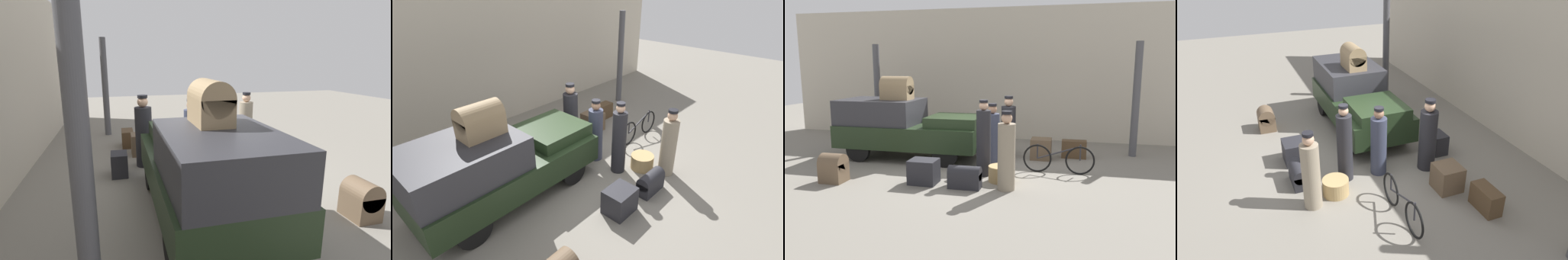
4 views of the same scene
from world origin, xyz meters
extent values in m
plane|color=gray|center=(0.00, 0.00, 0.00)|extent=(30.00, 30.00, 0.00)
cube|color=beige|center=(0.00, 4.08, 2.25)|extent=(16.00, 0.15, 4.50)
cylinder|color=#4C4C51|center=(-3.75, 2.27, 1.62)|extent=(0.21, 0.21, 3.23)
cylinder|color=black|center=(-0.64, 1.38, 0.33)|extent=(0.67, 0.12, 0.67)
cylinder|color=black|center=(-0.64, -0.13, 0.33)|extent=(0.67, 0.12, 0.67)
cylinder|color=black|center=(-3.11, 1.38, 0.33)|extent=(0.67, 0.12, 0.67)
cylinder|color=black|center=(-3.11, -0.13, 0.33)|extent=(0.67, 0.12, 0.67)
cube|color=black|center=(-1.87, 0.62, 0.66)|extent=(3.97, 1.67, 0.61)
cube|color=#2D2D33|center=(-2.77, 0.62, 1.30)|extent=(2.18, 1.54, 0.68)
cube|color=black|center=(-0.58, 0.62, 1.10)|extent=(1.39, 1.31, 0.27)
torus|color=black|center=(2.69, 0.00, 0.35)|extent=(0.69, 0.04, 0.69)
torus|color=black|center=(1.68, 0.00, 0.35)|extent=(0.69, 0.04, 0.69)
cylinder|color=#232328|center=(2.18, 0.00, 0.52)|extent=(1.02, 0.04, 0.37)
cylinder|color=#232328|center=(1.68, 0.00, 0.52)|extent=(0.04, 0.04, 0.36)
cylinder|color=#232328|center=(2.69, 0.00, 0.54)|extent=(0.04, 0.04, 0.39)
cylinder|color=tan|center=(0.95, -0.94, 0.18)|extent=(0.56, 0.56, 0.36)
cylinder|color=#33384C|center=(0.51, 0.22, 0.69)|extent=(0.36, 0.36, 1.38)
sphere|color=#936B51|center=(0.51, 0.22, 1.49)|extent=(0.23, 0.23, 0.23)
cylinder|color=black|center=(0.51, 0.22, 1.60)|extent=(0.21, 0.21, 0.06)
cylinder|color=#232328|center=(0.74, 1.34, 0.72)|extent=(0.40, 0.40, 1.45)
sphere|color=tan|center=(0.74, 1.34, 1.57)|extent=(0.25, 0.25, 0.25)
cylinder|color=black|center=(0.74, 1.34, 1.70)|extent=(0.24, 0.24, 0.07)
cylinder|color=gray|center=(1.16, -1.48, 0.71)|extent=(0.37, 0.37, 1.41)
sphere|color=tan|center=(1.16, -1.48, 1.52)|extent=(0.23, 0.23, 0.23)
cylinder|color=black|center=(1.16, -1.48, 1.64)|extent=(0.22, 0.22, 0.06)
cylinder|color=#232328|center=(0.46, -0.56, 0.78)|extent=(0.34, 0.34, 1.55)
sphere|color=tan|center=(0.46, -0.56, 1.66)|extent=(0.21, 0.21, 0.21)
cylinder|color=black|center=(0.46, -0.56, 1.77)|extent=(0.20, 0.20, 0.06)
cube|color=#232328|center=(0.22, 1.95, 0.26)|extent=(0.51, 0.36, 0.52)
cube|color=#232328|center=(-0.68, -1.48, 0.27)|extent=(0.61, 0.50, 0.54)
cube|color=#4C3823|center=(2.56, 1.68, 0.25)|extent=(0.67, 0.33, 0.49)
cube|color=brown|center=(-2.69, -1.85, 0.22)|extent=(0.52, 0.44, 0.43)
cylinder|color=brown|center=(-2.69, -1.85, 0.43)|extent=(0.52, 0.44, 0.44)
cube|color=brown|center=(1.67, 1.34, 0.29)|extent=(0.55, 0.55, 0.57)
cube|color=#232328|center=(0.29, -1.59, 0.17)|extent=(0.69, 0.31, 0.34)
cylinder|color=#232328|center=(0.29, -1.59, 0.34)|extent=(0.69, 0.31, 0.31)
cube|color=#937A56|center=(-2.27, 0.62, 1.83)|extent=(0.81, 0.50, 0.39)
cylinder|color=#937A56|center=(-2.27, 0.62, 2.03)|extent=(0.81, 0.50, 0.50)
camera|label=1|loc=(-6.43, 1.93, 2.58)|focal=28.00mm
camera|label=2|loc=(-4.65, -4.24, 4.35)|focal=28.00mm
camera|label=3|loc=(2.43, -9.09, 2.64)|focal=35.00mm
camera|label=4|loc=(7.37, -2.69, 4.88)|focal=35.00mm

